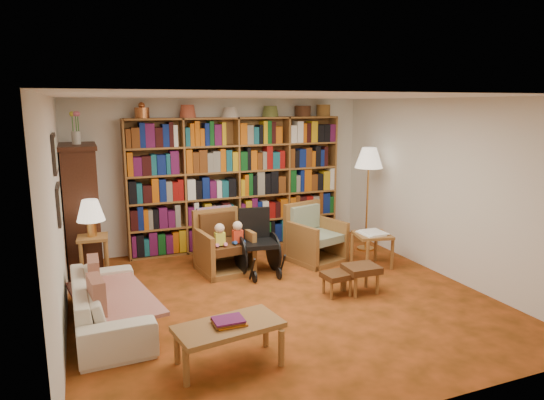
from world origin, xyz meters
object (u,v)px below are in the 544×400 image
wheelchair (257,244)px  coffee_table (229,329)px  armchair_sage (313,239)px  sofa (109,303)px  armchair_leather (222,246)px  floor_lamp (369,162)px  side_table_papers (372,239)px  footstool_a (337,277)px  side_table_lamp (93,250)px  footstool_b (361,271)px

wheelchair → coffee_table: (-1.13, -2.29, -0.07)m
armchair_sage → coffee_table: armchair_sage is taller
sofa → armchair_leather: bearing=-53.2°
armchair_leather → floor_lamp: floor_lamp is taller
wheelchair → side_table_papers: (1.68, -0.41, 0.01)m
armchair_leather → coffee_table: bearing=-104.9°
footstool_a → sofa: bearing=176.6°
sofa → side_table_lamp: size_ratio=2.75×
armchair_sage → side_table_lamp: bearing=177.5°
armchair_leather → coffee_table: (-0.69, -2.59, -0.01)m
sofa → wheelchair: size_ratio=1.99×
footstool_b → wheelchair: bearing=128.6°
sofa → armchair_sage: size_ratio=2.01×
floor_lamp → footstool_a: size_ratio=4.51×
armchair_sage → footstool_b: armchair_sage is taller
floor_lamp → footstool_a: bearing=-132.4°
sofa → side_table_papers: sofa is taller
floor_lamp → footstool_a: (-1.44, -1.58, -1.23)m
armchair_sage → wheelchair: wheelchair is taller
side_table_papers → footstool_b: size_ratio=1.34×
sofa → armchair_sage: bearing=-69.9°
armchair_leather → wheelchair: size_ratio=0.96×
wheelchair → side_table_papers: 1.73m
armchair_leather → footstool_b: 2.09m
wheelchair → footstool_b: (0.98, -1.23, -0.13)m
sofa → armchair_leather: (1.68, 1.33, 0.10)m
armchair_leather → coffee_table: size_ratio=0.86×
side_table_lamp → coffee_table: (1.08, -2.66, -0.13)m
armchair_leather → side_table_papers: (2.12, -0.71, 0.06)m
sofa → armchair_leather: 2.14m
armchair_leather → footstool_a: armchair_leather is taller
sofa → armchair_leather: size_ratio=2.07×
armchair_sage → footstool_a: (-0.37, -1.42, -0.09)m
side_table_papers → footstool_b: (-0.70, -0.82, -0.13)m
wheelchair → armchair_leather: bearing=145.2°
coffee_table → armchair_leather: bearing=75.1°
coffee_table → side_table_papers: bearing=33.8°
floor_lamp → wheelchair: bearing=-169.5°
wheelchair → footstool_b: size_ratio=2.11×
sofa → floor_lamp: bearing=-73.1°
floor_lamp → side_table_papers: floor_lamp is taller
side_table_papers → footstool_a: 1.31m
side_table_papers → footstool_a: size_ratio=1.56×
armchair_leather → wheelchair: wheelchair is taller
armchair_leather → side_table_papers: 2.24m
coffee_table → armchair_sage: bearing=49.6°
sofa → wheelchair: (2.11, 1.03, 0.15)m
armchair_sage → floor_lamp: (1.07, 0.16, 1.14)m
footstool_a → coffee_table: size_ratio=0.36×
side_table_lamp → footstool_b: 3.58m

